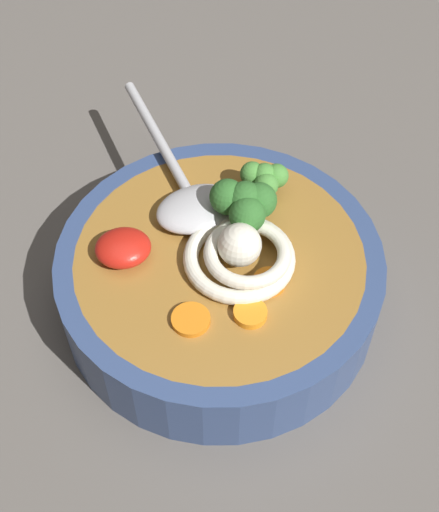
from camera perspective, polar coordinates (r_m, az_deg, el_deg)
name	(u,v)px	position (r cm, az deg, el deg)	size (l,w,h in cm)	color
table_slab	(263,335)	(52.67, 3.53, -6.46)	(99.53, 99.53, 3.49)	#5B5651
soup_bowl	(220,279)	(49.92, 0.00, -1.86)	(22.76, 22.76, 5.37)	#334775
noodle_pile	(241,254)	(46.66, 1.80, 0.18)	(8.37, 8.21, 3.37)	silver
soup_spoon	(190,196)	(50.55, -2.42, 4.94)	(8.32, 17.44, 1.60)	#B7B7BC
chili_sauce_dollop	(123,248)	(47.65, -7.86, 0.67)	(3.82, 3.44, 1.72)	red
broccoli_floret_beside_chili	(246,203)	(47.79, 2.14, 4.32)	(4.92, 4.23, 3.89)	#7A9E60
broccoli_floret_right	(265,178)	(50.56, 3.71, 6.37)	(3.46, 2.98, 2.74)	#7A9E60
carrot_slice_beside_noodles	(250,313)	(44.79, 2.52, -4.68)	(2.19, 2.19, 0.54)	orange
carrot_slice_extra_a	(191,320)	(44.60, -2.35, -5.19)	(2.52, 2.52, 0.41)	orange
carrot_slice_left	(272,282)	(46.30, 4.27, -2.09)	(2.16, 2.16, 0.59)	orange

